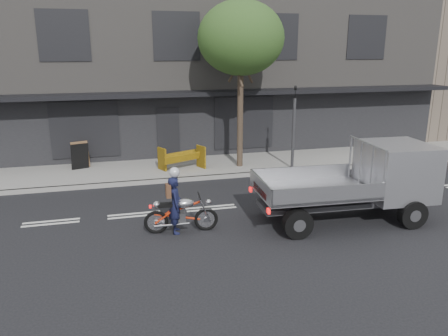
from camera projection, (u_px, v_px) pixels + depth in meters
ground at (211, 208)px, 13.92m from camera, size 80.00×80.00×0.00m
sidewalk at (186, 168)px, 18.28m from camera, size 32.00×3.20×0.15m
kerb at (193, 179)px, 16.79m from camera, size 32.00×0.20×0.15m
building_main at (163, 66)px, 23.39m from camera, size 26.00×10.00×8.00m
street_tree at (241, 39)px, 16.96m from camera, size 3.40×3.40×6.74m
traffic_light_pole at (293, 132)px, 17.62m from camera, size 0.12×0.12×3.50m
motorcycle at (181, 213)px, 12.01m from camera, size 2.05×0.59×1.05m
rider at (175, 205)px, 11.90m from camera, size 0.44×0.62×1.60m
flatbed_ute at (381, 175)px, 12.81m from camera, size 5.18×2.34×2.35m
construction_barrier at (183, 159)px, 17.50m from camera, size 1.85×1.35×0.96m
sandwich_board at (80, 156)px, 17.63m from camera, size 0.79×0.64×1.08m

